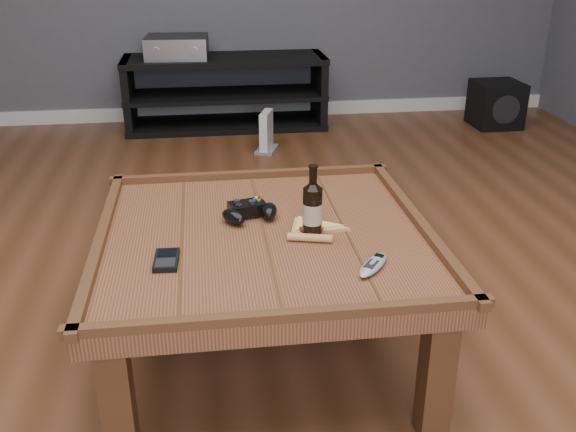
{
  "coord_description": "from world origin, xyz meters",
  "views": [
    {
      "loc": [
        -0.16,
        -1.76,
        1.29
      ],
      "look_at": [
        0.07,
        -0.04,
        0.52
      ],
      "focal_mm": 40.0,
      "sensor_mm": 36.0,
      "label": 1
    }
  ],
  "objects": [
    {
      "name": "ground",
      "position": [
        0.0,
        0.0,
        0.0
      ],
      "size": [
        6.0,
        6.0,
        0.0
      ],
      "primitive_type": "plane",
      "color": "#4E2C16",
      "rests_on": "ground"
    },
    {
      "name": "baseboard",
      "position": [
        0.0,
        2.99,
        0.05
      ],
      "size": [
        5.0,
        0.02,
        0.1
      ],
      "primitive_type": "cube",
      "color": "silver",
      "rests_on": "ground"
    },
    {
      "name": "coffee_table",
      "position": [
        0.0,
        0.0,
        0.39
      ],
      "size": [
        1.03,
        1.03,
        0.48
      ],
      "color": "#502917",
      "rests_on": "ground"
    },
    {
      "name": "media_console",
      "position": [
        0.0,
        2.75,
        0.25
      ],
      "size": [
        1.4,
        0.45,
        0.5
      ],
      "color": "black",
      "rests_on": "ground"
    },
    {
      "name": "beer_bottle",
      "position": [
        0.14,
        -0.04,
        0.54
      ],
      "size": [
        0.06,
        0.06,
        0.23
      ],
      "color": "black",
      "rests_on": "coffee_table"
    },
    {
      "name": "game_controller",
      "position": [
        -0.04,
        0.11,
        0.48
      ],
      "size": [
        0.2,
        0.16,
        0.05
      ],
      "rotation": [
        0.0,
        0.0,
        0.26
      ],
      "color": "black",
      "rests_on": "coffee_table"
    },
    {
      "name": "pizza_slice",
      "position": [
        0.15,
        -0.0,
        0.46
      ],
      "size": [
        0.2,
        0.27,
        0.02
      ],
      "rotation": [
        0.0,
        0.0,
        -0.25
      ],
      "color": "tan",
      "rests_on": "coffee_table"
    },
    {
      "name": "smartphone",
      "position": [
        -0.29,
        -0.15,
        0.46
      ],
      "size": [
        0.07,
        0.13,
        0.02
      ],
      "rotation": [
        0.0,
        0.0,
        -0.05
      ],
      "color": "black",
      "rests_on": "coffee_table"
    },
    {
      "name": "remote_control",
      "position": [
        0.27,
        -0.26,
        0.46
      ],
      "size": [
        0.13,
        0.15,
        0.02
      ],
      "rotation": [
        0.0,
        0.0,
        -0.65
      ],
      "color": "#8D939A",
      "rests_on": "coffee_table"
    },
    {
      "name": "av_receiver",
      "position": [
        -0.32,
        2.74,
        0.57
      ],
      "size": [
        0.43,
        0.37,
        0.14
      ],
      "rotation": [
        0.0,
        0.0,
        -0.07
      ],
      "color": "black",
      "rests_on": "media_console"
    },
    {
      "name": "subwoofer",
      "position": [
        1.92,
        2.52,
        0.16
      ],
      "size": [
        0.32,
        0.33,
        0.32
      ],
      "rotation": [
        0.0,
        0.0,
        0.02
      ],
      "color": "black",
      "rests_on": "ground"
    },
    {
      "name": "game_console",
      "position": [
        0.23,
        2.16,
        0.12
      ],
      "size": [
        0.17,
        0.23,
        0.26
      ],
      "rotation": [
        0.0,
        0.0,
        -0.32
      ],
      "color": "gray",
      "rests_on": "ground"
    }
  ]
}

